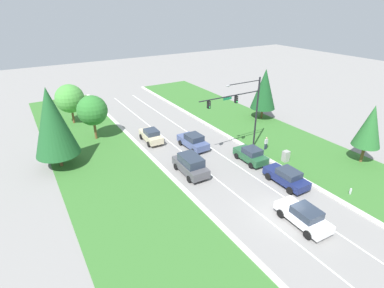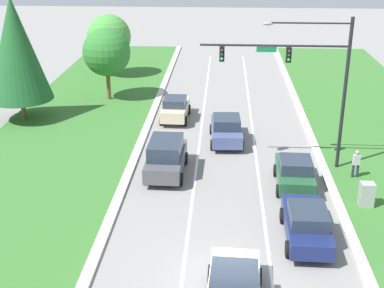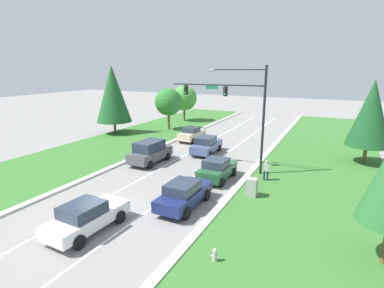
% 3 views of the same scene
% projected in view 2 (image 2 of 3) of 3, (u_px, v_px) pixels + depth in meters
% --- Properties ---
extents(ground_plane, '(160.00, 160.00, 0.00)m').
position_uv_depth(ground_plane, '(227.00, 279.00, 21.47)').
color(ground_plane, gray).
extents(curb_strip_right, '(0.50, 90.00, 0.15)m').
position_uv_depth(curb_strip_right, '(370.00, 283.00, 21.13)').
color(curb_strip_right, beige).
rests_on(curb_strip_right, ground_plane).
extents(curb_strip_left, '(0.50, 90.00, 0.15)m').
position_uv_depth(curb_strip_left, '(88.00, 273.00, 21.75)').
color(curb_strip_left, beige).
rests_on(curb_strip_left, ground_plane).
extents(lane_stripe_inner_left, '(0.14, 81.00, 0.01)m').
position_uv_depth(lane_stripe_inner_left, '(182.00, 277.00, 21.57)').
color(lane_stripe_inner_left, white).
rests_on(lane_stripe_inner_left, ground_plane).
extents(lane_stripe_inner_right, '(0.14, 81.00, 0.01)m').
position_uv_depth(lane_stripe_inner_right, '(272.00, 281.00, 21.37)').
color(lane_stripe_inner_right, white).
rests_on(lane_stripe_inner_right, ground_plane).
extents(traffic_signal_mast, '(8.19, 0.41, 8.76)m').
position_uv_depth(traffic_signal_mast, '(306.00, 71.00, 29.41)').
color(traffic_signal_mast, black).
rests_on(traffic_signal_mast, ground_plane).
extents(navy_sedan, '(2.09, 4.71, 1.69)m').
position_uv_depth(navy_sedan, '(307.00, 223.00, 23.85)').
color(navy_sedan, navy).
rests_on(navy_sedan, ground_plane).
extents(champagne_sedan, '(2.04, 4.33, 1.72)m').
position_uv_depth(champagne_sedan, '(175.00, 108.00, 39.12)').
color(champagne_sedan, beige).
rests_on(champagne_sedan, ground_plane).
extents(forest_sedan, '(2.14, 4.16, 1.72)m').
position_uv_depth(forest_sedan, '(295.00, 173.00, 28.83)').
color(forest_sedan, '#235633').
rests_on(forest_sedan, ground_plane).
extents(graphite_suv, '(2.26, 4.73, 2.08)m').
position_uv_depth(graphite_suv, '(166.00, 157.00, 30.34)').
color(graphite_suv, '#4C4C51').
rests_on(graphite_suv, ground_plane).
extents(slate_blue_sedan, '(2.26, 4.64, 1.81)m').
position_uv_depth(slate_blue_sedan, '(226.00, 129.00, 34.95)').
color(slate_blue_sedan, '#475684').
rests_on(slate_blue_sedan, ground_plane).
extents(utility_cabinet, '(0.70, 0.60, 1.33)m').
position_uv_depth(utility_cabinet, '(367.00, 195.00, 26.80)').
color(utility_cabinet, '#9E9E99').
rests_on(utility_cabinet, ground_plane).
extents(pedestrian, '(0.40, 0.24, 1.69)m').
position_uv_depth(pedestrian, '(356.00, 163.00, 29.81)').
color(pedestrian, '#232842').
rests_on(pedestrian, ground_plane).
extents(oak_near_left_tree, '(4.08, 4.08, 5.85)m').
position_uv_depth(oak_near_left_tree, '(109.00, 37.00, 49.39)').
color(oak_near_left_tree, brown).
rests_on(oak_near_left_tree, ground_plane).
extents(oak_far_left_tree, '(3.82, 3.82, 5.87)m').
position_uv_depth(oak_far_left_tree, '(107.00, 52.00, 42.49)').
color(oak_far_left_tree, brown).
rests_on(oak_far_left_tree, ground_plane).
extents(conifer_mid_left_tree, '(4.56, 4.56, 8.92)m').
position_uv_depth(conifer_mid_left_tree, '(16.00, 49.00, 37.40)').
color(conifer_mid_left_tree, brown).
rests_on(conifer_mid_left_tree, ground_plane).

